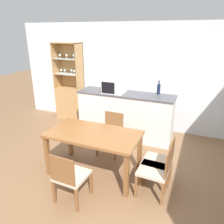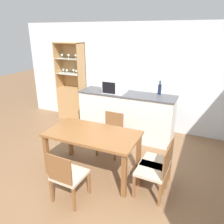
{
  "view_description": "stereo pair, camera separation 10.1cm",
  "coord_description": "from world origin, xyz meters",
  "views": [
    {
      "loc": [
        1.36,
        -2.51,
        2.35
      ],
      "look_at": [
        -0.16,
        1.14,
        0.87
      ],
      "focal_mm": 35.0,
      "sensor_mm": 36.0,
      "label": 1
    },
    {
      "loc": [
        1.46,
        -2.47,
        2.35
      ],
      "look_at": [
        -0.16,
        1.14,
        0.87
      ],
      "focal_mm": 35.0,
      "sensor_mm": 36.0,
      "label": 2
    }
  ],
  "objects": [
    {
      "name": "dining_chair_head_near",
      "position": [
        -0.17,
        -0.37,
        0.42
      ],
      "size": [
        0.44,
        0.44,
        0.82
      ],
      "rotation": [
        0.0,
        0.0,
        -0.04
      ],
      "color": "#C1B299",
      "rests_on": "ground_plane"
    },
    {
      "name": "display_cabinet",
      "position": [
        -1.95,
        2.42,
        0.6
      ],
      "size": [
        0.73,
        0.38,
        2.07
      ],
      "color": "tan",
      "rests_on": "ground_plane"
    },
    {
      "name": "dining_chair_head_far",
      "position": [
        -0.17,
        1.1,
        0.42
      ],
      "size": [
        0.43,
        0.43,
        0.82
      ],
      "rotation": [
        0.0,
        0.0,
        3.13
      ],
      "color": "#C1B299",
      "rests_on": "ground_plane"
    },
    {
      "name": "dining_chair_side_right_far",
      "position": [
        0.92,
        0.48,
        0.42
      ],
      "size": [
        0.46,
        0.46,
        0.82
      ],
      "rotation": [
        0.0,
        0.0,
        1.5
      ],
      "color": "#C1B299",
      "rests_on": "ground_plane"
    },
    {
      "name": "dining_chair_side_right_near",
      "position": [
        0.93,
        0.24,
        0.42
      ],
      "size": [
        0.45,
        0.45,
        0.82
      ],
      "rotation": [
        0.0,
        0.0,
        1.53
      ],
      "color": "#C1B299",
      "rests_on": "ground_plane"
    },
    {
      "name": "wall_back",
      "position": [
        0.0,
        2.63,
        1.27
      ],
      "size": [
        6.8,
        0.06,
        2.55
      ],
      "color": "silver",
      "rests_on": "ground_plane"
    },
    {
      "name": "ground_plane",
      "position": [
        0.0,
        0.0,
        0.0
      ],
      "size": [
        18.0,
        18.0,
        0.0
      ],
      "primitive_type": "plane",
      "color": "brown"
    },
    {
      "name": "dining_table",
      "position": [
        -0.17,
        0.36,
        0.67
      ],
      "size": [
        1.53,
        0.82,
        0.77
      ],
      "color": "brown",
      "rests_on": "ground_plane"
    },
    {
      "name": "wine_bottle",
      "position": [
        0.53,
        2.13,
        1.16
      ],
      "size": [
        0.07,
        0.07,
        0.3
      ],
      "color": "#141E38",
      "rests_on": "kitchen_counter"
    },
    {
      "name": "kitchen_counter",
      "position": [
        -0.15,
        1.92,
        0.52
      ],
      "size": [
        2.17,
        0.59,
        1.04
      ],
      "color": "silver",
      "rests_on": "ground_plane"
    },
    {
      "name": "microwave",
      "position": [
        -0.42,
        1.88,
        1.19
      ],
      "size": [
        0.48,
        0.4,
        0.29
      ],
      "color": "silver",
      "rests_on": "kitchen_counter"
    }
  ]
}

